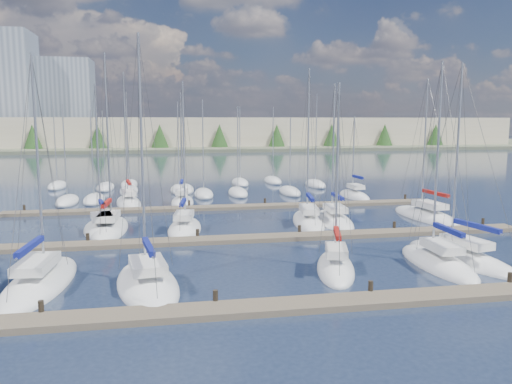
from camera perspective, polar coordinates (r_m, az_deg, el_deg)
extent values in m
plane|color=#232F47|center=(81.07, -5.76, 1.74)|extent=(400.00, 400.00, 0.00)
cube|color=#6B5E4C|center=(24.80, 5.03, -12.78)|extent=(44.00, 1.80, 0.35)
cylinder|color=#2D261C|center=(25.48, -23.32, -12.49)|extent=(0.26, 0.26, 1.10)
cylinder|color=#2D261C|center=(24.90, -4.65, -12.31)|extent=(0.26, 0.26, 1.10)
cylinder|color=#2D261C|center=(26.81, 12.95, -10.99)|extent=(0.26, 0.26, 1.10)
cylinder|color=#2D261C|center=(30.75, 26.98, -9.19)|extent=(0.26, 0.26, 1.10)
cube|color=#6B5E4C|center=(37.90, -0.54, -5.35)|extent=(44.00, 1.80, 0.35)
cylinder|color=#2D261C|center=(38.68, -18.66, -5.28)|extent=(0.26, 0.26, 1.10)
cylinder|color=#2D261C|center=(38.30, -6.70, -5.03)|extent=(0.26, 0.26, 1.10)
cylinder|color=#2D261C|center=(39.57, 4.98, -4.58)|extent=(0.26, 0.26, 1.10)
cylinder|color=#2D261C|center=(42.33, 15.52, -4.01)|extent=(0.26, 0.26, 1.10)
cylinder|color=#2D261C|center=(46.33, 24.49, -3.41)|extent=(0.26, 0.26, 1.10)
cube|color=#6B5E4C|center=(51.48, -3.15, -1.76)|extent=(44.00, 1.80, 0.35)
cylinder|color=#2D261C|center=(53.78, -24.95, -1.93)|extent=(0.26, 0.26, 1.10)
cylinder|color=#2D261C|center=(52.29, -16.45, -1.76)|extent=(0.26, 0.26, 1.10)
cylinder|color=#2D261C|center=(52.01, -7.65, -1.55)|extent=(0.26, 0.26, 1.10)
cylinder|color=#2D261C|center=(52.95, 1.03, -1.30)|extent=(0.26, 0.26, 1.10)
cylinder|color=#2D261C|center=(55.05, 9.22, -1.05)|extent=(0.26, 0.26, 1.10)
cylinder|color=#2D261C|center=(58.18, 16.68, -0.79)|extent=(0.26, 0.26, 1.10)
ellipsoid|color=white|center=(30.40, -23.39, -9.65)|extent=(3.76, 10.03, 1.60)
cube|color=silver|center=(29.59, -23.82, -7.53)|extent=(1.92, 3.55, 0.50)
cylinder|color=#9EA0A5|center=(29.88, -23.68, 3.34)|extent=(0.14, 0.14, 11.50)
cylinder|color=#9EA0A5|center=(28.61, -24.42, -5.92)|extent=(0.40, 4.12, 0.10)
cube|color=navy|center=(28.59, -24.43, -5.69)|extent=(0.58, 3.81, 0.30)
ellipsoid|color=white|center=(28.36, -12.30, -10.43)|extent=(4.49, 9.04, 1.60)
cube|color=silver|center=(27.56, -12.28, -8.14)|extent=(2.21, 3.26, 0.50)
cylinder|color=#9EA0A5|center=(27.65, -12.92, 4.48)|extent=(0.14, 0.14, 12.45)
cylinder|color=#9EA0A5|center=(26.62, -12.17, -6.38)|extent=(0.64, 3.61, 0.10)
cube|color=navy|center=(26.59, -12.18, -6.13)|extent=(0.79, 3.35, 0.30)
ellipsoid|color=white|center=(33.56, 20.01, -7.81)|extent=(2.96, 8.46, 1.60)
cube|color=silver|center=(32.88, 20.47, -5.82)|extent=(1.58, 2.98, 0.50)
cylinder|color=#9EA0A5|center=(33.01, 20.04, 3.91)|extent=(0.14, 0.14, 11.48)
cylinder|color=#9EA0A5|center=(32.08, 21.14, -4.27)|extent=(0.21, 3.52, 0.10)
cube|color=navy|center=(32.06, 21.15, -4.06)|extent=(0.40, 3.25, 0.30)
ellipsoid|color=white|center=(60.23, 11.16, -0.55)|extent=(2.75, 6.92, 1.60)
cube|color=silver|center=(59.74, 11.33, 0.64)|extent=(1.44, 2.45, 0.50)
cylinder|color=#9EA0A5|center=(60.17, 11.09, 4.46)|extent=(0.14, 0.14, 8.37)
cylinder|color=#9EA0A5|center=(59.12, 11.58, 1.58)|extent=(0.25, 2.86, 0.10)
cube|color=navy|center=(59.11, 11.58, 1.69)|extent=(0.43, 2.64, 0.30)
ellipsoid|color=white|center=(45.16, 8.87, -3.38)|extent=(3.44, 8.76, 1.60)
cube|color=black|center=(45.16, 8.87, -3.38)|extent=(1.76, 4.21, 0.12)
cube|color=silver|center=(44.51, 9.04, -1.84)|extent=(1.76, 3.11, 0.50)
cylinder|color=#9EA0A5|center=(44.99, 8.83, 5.08)|extent=(0.14, 0.14, 11.12)
cylinder|color=#9EA0A5|center=(43.69, 9.30, -0.64)|extent=(0.37, 3.60, 0.10)
cube|color=navy|center=(43.67, 9.31, -0.49)|extent=(0.55, 3.33, 0.30)
ellipsoid|color=white|center=(35.28, 22.26, -7.16)|extent=(4.46, 9.76, 1.60)
cube|color=black|center=(35.28, 22.26, -7.16)|extent=(2.24, 4.71, 0.12)
cube|color=silver|center=(34.64, 22.92, -5.25)|extent=(2.08, 3.52, 0.50)
cylinder|color=#9EA0A5|center=(34.73, 22.00, 4.04)|extent=(0.14, 0.14, 11.53)
cylinder|color=#9EA0A5|center=(33.91, 23.90, -3.78)|extent=(0.88, 3.90, 0.10)
cube|color=navy|center=(33.89, 23.92, -3.58)|extent=(1.02, 3.63, 0.30)
ellipsoid|color=white|center=(30.92, 9.07, -8.77)|extent=(4.11, 7.49, 1.60)
cube|color=maroon|center=(30.92, 9.07, -8.77)|extent=(2.06, 3.62, 0.12)
cube|color=silver|center=(30.22, 9.16, -6.61)|extent=(1.87, 2.74, 0.50)
cylinder|color=#9EA0A5|center=(30.30, 9.27, 2.67)|extent=(0.14, 0.14, 10.11)
cylinder|color=#9EA0A5|center=(29.42, 9.28, -4.91)|extent=(0.92, 2.92, 0.10)
cube|color=maroon|center=(29.39, 9.28, -4.69)|extent=(1.05, 2.74, 0.30)
ellipsoid|color=white|center=(42.55, -17.19, -4.36)|extent=(4.35, 7.88, 1.60)
cube|color=black|center=(42.55, -17.19, -4.36)|extent=(2.20, 3.81, 0.12)
cube|color=silver|center=(41.93, -17.22, -2.73)|extent=(2.08, 2.88, 0.50)
cylinder|color=#9EA0A5|center=(42.27, -17.63, 4.38)|extent=(0.14, 0.14, 10.80)
cylinder|color=#9EA0A5|center=(41.17, -17.20, -1.44)|extent=(0.76, 3.08, 0.10)
cube|color=navy|center=(41.15, -17.21, -1.27)|extent=(0.90, 2.88, 0.30)
ellipsoid|color=white|center=(44.45, 5.97, -3.51)|extent=(4.01, 9.75, 1.60)
cube|color=silver|center=(43.74, 6.07, -1.96)|extent=(1.91, 3.49, 0.50)
cylinder|color=#9EA0A5|center=(44.32, 5.99, 5.91)|extent=(0.14, 0.14, 12.40)
cylinder|color=#9EA0A5|center=(42.83, 6.22, -0.76)|extent=(0.72, 3.94, 0.10)
cube|color=navy|center=(42.81, 6.22, -0.60)|extent=(0.87, 3.66, 0.30)
ellipsoid|color=white|center=(55.25, -8.41, -1.26)|extent=(2.94, 6.84, 1.60)
cube|color=silver|center=(54.72, -8.46, 0.03)|extent=(1.51, 2.43, 0.50)
cylinder|color=#9EA0A5|center=(55.11, -8.53, 5.51)|extent=(0.14, 0.14, 10.90)
cylinder|color=#9EA0A5|center=(54.06, -8.51, 1.05)|extent=(0.32, 2.80, 0.10)
cube|color=navy|center=(54.04, -8.51, 1.18)|extent=(0.50, 2.59, 0.30)
ellipsoid|color=white|center=(49.17, 18.87, -2.78)|extent=(3.77, 10.12, 1.60)
cube|color=maroon|center=(49.17, 18.87, -2.78)|extent=(1.93, 4.87, 0.12)
cube|color=silver|center=(48.54, 19.26, -1.37)|extent=(1.93, 3.59, 0.50)
cylinder|color=#9EA0A5|center=(49.06, 18.73, 5.35)|extent=(0.14, 0.14, 11.74)
cylinder|color=#9EA0A5|center=(47.74, 19.84, -0.28)|extent=(0.40, 4.17, 0.10)
cube|color=maroon|center=(47.72, 19.85, -0.14)|extent=(0.57, 3.85, 0.30)
ellipsoid|color=white|center=(41.76, -8.15, -4.31)|extent=(3.64, 7.89, 1.60)
cube|color=maroon|center=(41.76, -8.15, -4.31)|extent=(1.85, 3.80, 0.12)
cube|color=silver|center=(41.13, -8.24, -2.65)|extent=(1.80, 2.83, 0.50)
cylinder|color=#9EA0A5|center=(41.46, -8.25, 4.79)|extent=(0.14, 0.14, 11.06)
cylinder|color=#9EA0A5|center=(40.35, -8.35, -1.35)|extent=(0.52, 3.18, 0.10)
cube|color=navy|center=(40.33, -8.36, -1.18)|extent=(0.69, 2.95, 0.30)
ellipsoid|color=white|center=(42.74, -16.33, -4.27)|extent=(3.11, 9.49, 1.60)
cube|color=silver|center=(42.03, -16.50, -2.67)|extent=(1.62, 3.35, 0.50)
cylinder|color=#9EA0A5|center=(42.55, -16.59, 6.12)|extent=(0.14, 0.14, 13.28)
cylinder|color=#9EA0A5|center=(41.12, -16.72, -1.43)|extent=(0.29, 3.94, 0.10)
cube|color=maroon|center=(41.11, -16.73, -1.26)|extent=(0.48, 3.63, 0.30)
ellipsoid|color=white|center=(55.96, -14.36, -1.31)|extent=(3.81, 8.59, 1.60)
cube|color=black|center=(55.96, -14.36, -1.31)|extent=(1.93, 4.14, 0.12)
cube|color=silver|center=(55.36, -14.36, -0.05)|extent=(1.83, 3.09, 0.50)
cylinder|color=#9EA0A5|center=(55.92, -14.69, 6.48)|extent=(0.14, 0.14, 13.05)
cylinder|color=#9EA0A5|center=(54.57, -14.34, 0.95)|extent=(0.66, 3.45, 0.10)
cube|color=maroon|center=(54.55, -14.34, 1.08)|extent=(0.81, 3.21, 0.30)
cylinder|color=#9EA0A5|center=(71.77, -22.01, 5.57)|extent=(0.12, 0.12, 11.20)
ellipsoid|color=white|center=(72.26, -21.75, 0.61)|extent=(2.20, 6.40, 1.40)
cylinder|color=#9EA0A5|center=(63.89, -8.21, 5.35)|extent=(0.12, 0.12, 10.14)
ellipsoid|color=white|center=(64.42, -8.11, 0.26)|extent=(2.20, 6.40, 1.40)
cylinder|color=#9EA0A5|center=(63.66, -8.88, 5.48)|extent=(0.12, 0.12, 10.49)
ellipsoid|color=white|center=(64.19, -8.76, 0.22)|extent=(2.20, 6.40, 1.40)
cylinder|color=#9EA0A5|center=(72.55, 1.96, 5.72)|extent=(0.12, 0.12, 10.06)
ellipsoid|color=white|center=(73.01, 1.94, 1.26)|extent=(2.20, 6.40, 1.40)
cylinder|color=#9EA0A5|center=(68.23, -17.02, 4.94)|extent=(0.12, 0.12, 9.39)
ellipsoid|color=white|center=(68.71, -16.84, 0.48)|extent=(2.20, 6.40, 1.40)
cylinder|color=#9EA0A5|center=(57.63, -21.04, 4.46)|extent=(0.12, 0.12, 9.85)
ellipsoid|color=white|center=(58.20, -20.76, -1.03)|extent=(2.20, 6.40, 1.40)
cylinder|color=#9EA0A5|center=(57.83, -18.23, 4.32)|extent=(0.12, 0.12, 9.30)
ellipsoid|color=white|center=(58.38, -18.00, -0.87)|extent=(2.20, 6.40, 1.40)
cylinder|color=#9EA0A5|center=(68.79, 6.89, 6.21)|extent=(0.12, 0.12, 11.68)
ellipsoid|color=white|center=(69.31, 6.79, 0.84)|extent=(2.20, 6.40, 1.40)
cylinder|color=#9EA0A5|center=(60.34, -2.10, 5.09)|extent=(0.12, 0.12, 9.76)
ellipsoid|color=white|center=(60.88, -2.08, -0.12)|extent=(2.20, 6.40, 1.40)
cylinder|color=#9EA0A5|center=(70.47, -14.47, 6.17)|extent=(0.12, 0.12, 11.95)
ellipsoid|color=white|center=(70.97, -14.28, 0.82)|extent=(2.20, 6.40, 1.40)
cylinder|color=#9EA0A5|center=(61.37, 3.93, 4.52)|extent=(0.12, 0.12, 8.46)
ellipsoid|color=white|center=(61.86, 3.88, 0.00)|extent=(2.20, 6.40, 1.40)
cylinder|color=#9EA0A5|center=(64.11, -14.45, 4.28)|extent=(0.12, 0.12, 8.12)
ellipsoid|color=white|center=(64.57, -14.30, 0.11)|extent=(2.20, 6.40, 1.40)
cylinder|color=#9EA0A5|center=(70.23, -1.86, 5.62)|extent=(0.12, 0.12, 10.00)
ellipsoid|color=white|center=(70.70, -1.84, 1.04)|extent=(2.20, 6.40, 1.40)
cylinder|color=#9EA0A5|center=(59.52, -6.08, 5.38)|extent=(0.12, 0.12, 10.54)
ellipsoid|color=white|center=(60.10, -5.99, -0.26)|extent=(2.20, 6.40, 1.40)
cube|color=#666B51|center=(170.66, -8.14, 5.21)|extent=(400.00, 60.00, 1.00)
cube|color=beige|center=(161.20, -4.46, 6.70)|extent=(200.00, 12.00, 10.00)
cube|color=slate|center=(188.46, -27.24, 10.30)|extent=(22.00, 18.00, 38.00)
cube|color=slate|center=(188.49, -20.82, 9.45)|extent=(18.00, 15.00, 30.00)
cone|color=#284C1E|center=(158.01, -24.16, 5.63)|extent=(6.00, 6.00, 8.00)
cone|color=#284C1E|center=(154.69, -17.64, 5.92)|extent=(6.00, 6.00, 8.00)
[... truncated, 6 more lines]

